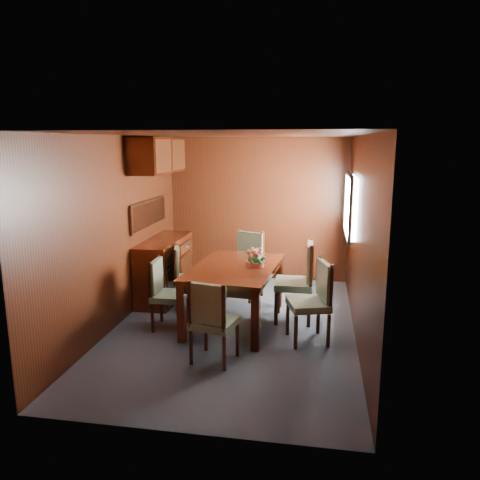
% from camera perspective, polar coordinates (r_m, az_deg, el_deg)
% --- Properties ---
extents(ground, '(4.50, 4.50, 0.00)m').
position_cam_1_polar(ground, '(6.07, -0.69, -10.57)').
color(ground, '#363E49').
rests_on(ground, ground).
extents(room_shell, '(3.06, 4.52, 2.41)m').
position_cam_1_polar(room_shell, '(5.99, -1.13, 5.30)').
color(room_shell, black).
rests_on(room_shell, ground).
extents(sideboard, '(0.48, 1.40, 0.90)m').
position_cam_1_polar(sideboard, '(7.15, -9.15, -3.42)').
color(sideboard, black).
rests_on(sideboard, ground).
extents(dining_table, '(1.16, 1.71, 0.76)m').
position_cam_1_polar(dining_table, '(6.01, -0.60, -4.18)').
color(dining_table, black).
rests_on(dining_table, ground).
extents(chair_left_near, '(0.42, 0.44, 0.90)m').
position_cam_1_polar(chair_left_near, '(5.98, -9.21, -6.00)').
color(chair_left_near, black).
rests_on(chair_left_near, ground).
extents(chair_left_far, '(0.51, 0.53, 0.90)m').
position_cam_1_polar(chair_left_far, '(6.59, -6.79, -4.19)').
color(chair_left_far, black).
rests_on(chair_left_far, ground).
extents(chair_right_near, '(0.56, 0.58, 0.98)m').
position_cam_1_polar(chair_right_near, '(5.57, 9.08, -6.85)').
color(chair_right_near, black).
rests_on(chair_right_near, ground).
extents(chair_right_far, '(0.49, 0.51, 1.07)m').
position_cam_1_polar(chair_right_far, '(6.16, 7.34, -4.50)').
color(chair_right_far, black).
rests_on(chair_right_far, ground).
extents(chair_head, '(0.52, 0.50, 0.93)m').
position_cam_1_polar(chair_head, '(4.97, -3.50, -9.40)').
color(chair_head, black).
rests_on(chair_head, ground).
extents(chair_foot, '(0.60, 0.59, 1.00)m').
position_cam_1_polar(chair_foot, '(7.08, 0.81, -2.54)').
color(chair_foot, black).
rests_on(chair_foot, ground).
extents(flower_centerpiece, '(0.25, 0.25, 0.25)m').
position_cam_1_polar(flower_centerpiece, '(5.92, 1.83, -2.12)').
color(flower_centerpiece, '#C05A3A').
rests_on(flower_centerpiece, dining_table).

